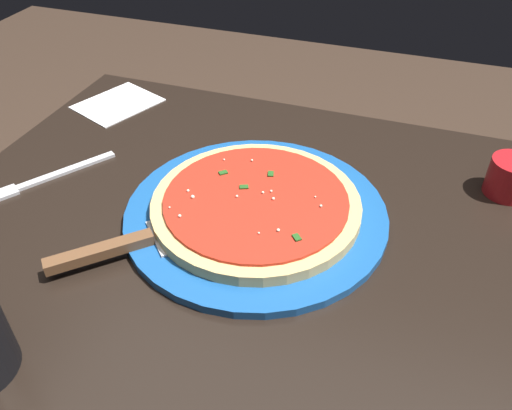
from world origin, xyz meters
TOP-DOWN VIEW (x-y plane):
  - restaurant_table at (0.00, 0.00)m, footprint 0.85×0.73m
  - serving_plate at (-0.01, -0.05)m, footprint 0.35×0.35m
  - pizza at (-0.01, -0.05)m, footprint 0.28×0.28m
  - pizza_server at (0.11, 0.07)m, footprint 0.19×0.19m
  - cup_small_sauce at (-0.33, -0.21)m, footprint 0.06×0.06m
  - napkin_folded_right at (0.33, -0.26)m, footprint 0.15×0.17m
  - fork at (0.31, -0.03)m, footprint 0.12×0.17m

SIDE VIEW (x-z plane):
  - restaurant_table at x=0.00m, z-range 0.21..0.94m
  - napkin_folded_right at x=0.33m, z-range 0.73..0.73m
  - fork at x=0.31m, z-range 0.73..0.74m
  - serving_plate at x=-0.01m, z-range 0.73..0.74m
  - pizza_server at x=0.11m, z-range 0.74..0.76m
  - pizza at x=-0.01m, z-range 0.74..0.77m
  - cup_small_sauce at x=-0.33m, z-range 0.73..0.79m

